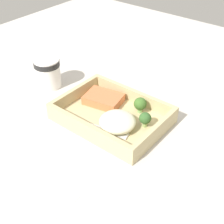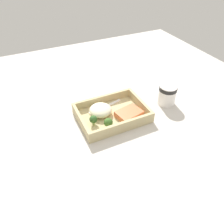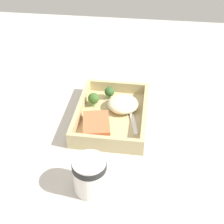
{
  "view_description": "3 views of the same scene",
  "coord_description": "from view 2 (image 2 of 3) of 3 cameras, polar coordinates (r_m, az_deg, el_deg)",
  "views": [
    {
      "loc": [
        39.99,
        -50.06,
        50.41
      ],
      "look_at": [
        0.0,
        0.0,
        2.7
      ],
      "focal_mm": 50.0,
      "sensor_mm": 36.0,
      "label": 1
    },
    {
      "loc": [
        28.93,
        61.26,
        58.07
      ],
      "look_at": [
        0.0,
        0.0,
        2.7
      ],
      "focal_mm": 35.0,
      "sensor_mm": 36.0,
      "label": 2
    },
    {
      "loc": [
        -70.27,
        -9.62,
        57.3
      ],
      "look_at": [
        0.0,
        0.0,
        2.7
      ],
      "focal_mm": 50.0,
      "sensor_mm": 36.0,
      "label": 3
    }
  ],
  "objects": [
    {
      "name": "ground_plane",
      "position": [
        0.9,
        0.0,
        -1.83
      ],
      "size": [
        160.0,
        160.0,
        2.0
      ],
      "primitive_type": "cube",
      "color": "beige"
    },
    {
      "name": "takeout_tray",
      "position": [
        0.89,
        0.0,
        -1.05
      ],
      "size": [
        27.3,
        19.88,
        1.2
      ],
      "primitive_type": "cube",
      "color": "tan",
      "rests_on": "ground_plane"
    },
    {
      "name": "tray_rim",
      "position": [
        0.87,
        0.0,
        0.13
      ],
      "size": [
        27.3,
        19.88,
        3.5
      ],
      "color": "tan",
      "rests_on": "takeout_tray"
    },
    {
      "name": "salmon_fillet",
      "position": [
        0.87,
        4.45,
        -0.48
      ],
      "size": [
        11.07,
        9.02,
        2.35
      ],
      "primitive_type": "cube",
      "rotation": [
        0.0,
        0.0,
        0.2
      ],
      "color": "#E07043",
      "rests_on": "takeout_tray"
    },
    {
      "name": "mashed_potatoes",
      "position": [
        0.88,
        -3.01,
        0.52
      ],
      "size": [
        9.08,
        9.14,
        3.74
      ],
      "primitive_type": "ellipsoid",
      "color": "beige",
      "rests_on": "takeout_tray"
    },
    {
      "name": "broccoli_floret_1",
      "position": [
        0.81,
        -0.97,
        -2.8
      ],
      "size": [
        3.39,
        3.39,
        4.31
      ],
      "color": "#7EAB65",
      "rests_on": "takeout_tray"
    },
    {
      "name": "broccoli_floret_2",
      "position": [
        0.83,
        -4.89,
        -1.96
      ],
      "size": [
        3.01,
        3.01,
        4.02
      ],
      "color": "#89A45F",
      "rests_on": "takeout_tray"
    },
    {
      "name": "fork",
      "position": [
        0.92,
        -2.25,
        1.15
      ],
      "size": [
        15.78,
        5.09,
        0.44
      ],
      "color": "white",
      "rests_on": "takeout_tray"
    },
    {
      "name": "paper_cup",
      "position": [
        0.97,
        14.23,
        4.63
      ],
      "size": [
        7.6,
        7.6,
        8.84
      ],
      "color": "white",
      "rests_on": "ground_plane"
    },
    {
      "name": "receipt_slip",
      "position": [
        1.05,
        -8.27,
        5.3
      ],
      "size": [
        9.53,
        13.49,
        0.24
      ],
      "primitive_type": "cube",
      "rotation": [
        0.0,
        0.0,
        -0.01
      ],
      "color": "white",
      "rests_on": "ground_plane"
    }
  ]
}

